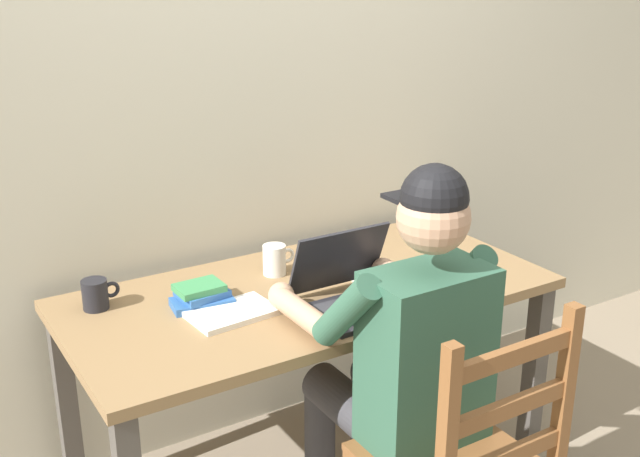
{
  "coord_description": "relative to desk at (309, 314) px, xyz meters",
  "views": [
    {
      "loc": [
        -1.18,
        -1.99,
        1.76
      ],
      "look_at": [
        0.01,
        -0.05,
        0.95
      ],
      "focal_mm": 43.84,
      "sensor_mm": 36.0,
      "label": 1
    }
  ],
  "objects": [
    {
      "name": "paper_pile_back_corner",
      "position": [
        0.26,
        -0.06,
        0.09
      ],
      "size": [
        0.27,
        0.23,
        0.0
      ],
      "primitive_type": "cube",
      "rotation": [
        0.0,
        0.0,
        -0.34
      ],
      "color": "white",
      "rests_on": "desk"
    },
    {
      "name": "computer_mouse",
      "position": [
        0.34,
        -0.26,
        0.11
      ],
      "size": [
        0.06,
        0.1,
        0.03
      ],
      "primitive_type": "ellipsoid",
      "color": "black",
      "rests_on": "desk"
    },
    {
      "name": "back_wall",
      "position": [
        0.0,
        0.45,
        0.66
      ],
      "size": [
        6.0,
        0.04,
        2.6
      ],
      "color": "beige",
      "rests_on": "ground"
    },
    {
      "name": "paper_pile_near_laptop",
      "position": [
        0.51,
        -0.09,
        0.09
      ],
      "size": [
        0.26,
        0.22,
        0.01
      ],
      "primitive_type": "cube",
      "rotation": [
        0.0,
        0.0,
        0.32
      ],
      "color": "white",
      "rests_on": "desk"
    },
    {
      "name": "coffee_mug_dark",
      "position": [
        -0.63,
        0.21,
        0.14
      ],
      "size": [
        0.12,
        0.08,
        0.09
      ],
      "color": "black",
      "rests_on": "desk"
    },
    {
      "name": "landscape_photo_print",
      "position": [
        0.52,
        -0.08,
        0.09
      ],
      "size": [
        0.14,
        0.1,
        0.0
      ],
      "primitive_type": "cube",
      "rotation": [
        0.0,
        0.0,
        0.06
      ],
      "color": "teal",
      "rests_on": "desk"
    },
    {
      "name": "desk",
      "position": [
        0.0,
        0.0,
        0.0
      ],
      "size": [
        1.56,
        0.75,
        0.73
      ],
      "color": "olive",
      "rests_on": "ground"
    },
    {
      "name": "seated_person",
      "position": [
        0.04,
        -0.45,
        0.06
      ],
      "size": [
        0.5,
        0.6,
        1.26
      ],
      "color": "#2D5642",
      "rests_on": "ground"
    },
    {
      "name": "book_stack_main",
      "position": [
        -0.34,
        0.07,
        0.12
      ],
      "size": [
        0.2,
        0.14,
        0.07
      ],
      "color": "#2D5B9E",
      "rests_on": "desk"
    },
    {
      "name": "coffee_mug_white",
      "position": [
        -0.03,
        0.17,
        0.14
      ],
      "size": [
        0.12,
        0.08,
        0.1
      ],
      "color": "silver",
      "rests_on": "desk"
    },
    {
      "name": "laptop",
      "position": [
        0.06,
        -0.17,
        0.14
      ],
      "size": [
        0.33,
        0.31,
        0.22
      ],
      "color": "#232328",
      "rests_on": "desk"
    },
    {
      "name": "paper_pile_side",
      "position": [
        -0.3,
        -0.05,
        0.1
      ],
      "size": [
        0.26,
        0.18,
        0.02
      ],
      "primitive_type": "cube",
      "rotation": [
        0.0,
        0.0,
        0.08
      ],
      "color": "white",
      "rests_on": "desk"
    }
  ]
}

